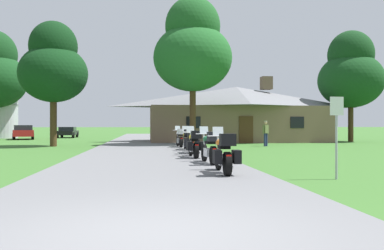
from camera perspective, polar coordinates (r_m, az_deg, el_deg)
ground_plane at (r=25.14m, az=-6.16°, el=-3.22°), size 500.00×500.00×0.00m
asphalt_driveway at (r=23.14m, az=-6.14°, el=-3.42°), size 6.40×80.00×0.06m
motorcycle_orange_nearest_to_camera at (r=11.23m, az=4.55°, el=-4.09°), size 0.72×2.08×1.30m
motorcycle_green_second_in_row at (r=14.21m, az=2.49°, el=-3.19°), size 0.66×2.08×1.30m
motorcycle_yellow_third_in_row at (r=16.74m, az=0.31°, el=-2.74°), size 0.75×2.08×1.30m
motorcycle_orange_fourth_in_row at (r=19.31m, az=-0.14°, el=-2.38°), size 0.75×2.08×1.30m
motorcycle_yellow_fifth_in_row at (r=22.09m, az=-0.75°, el=-2.05°), size 0.66×2.08×1.30m
motorcycle_white_farthest_in_row at (r=24.89m, az=-1.75°, el=-1.82°), size 0.66×2.08×1.30m
stone_lodge at (r=34.63m, az=6.29°, el=1.64°), size 15.48×7.08×5.57m
bystander_olive_shirt_near_lodge at (r=27.17m, az=10.36°, el=-0.97°), size 0.46×0.39×1.69m
metal_signpost_roadside at (r=11.09m, az=19.74°, el=-0.30°), size 0.36×0.06×2.14m
tree_left_near at (r=28.29m, az=-18.98°, el=7.91°), size 4.44×4.44×8.24m
tree_right_of_lodge at (r=37.16m, az=21.50°, el=6.86°), size 5.46×5.46×9.44m
tree_by_lodge_front at (r=28.98m, az=0.10°, el=10.72°), size 5.56×5.56×10.46m
metal_silo_distant at (r=48.09m, az=-25.41°, el=3.11°), size 3.60×3.60×8.04m
parked_red_suv_far_left at (r=43.02m, az=-22.72°, el=-0.85°), size 3.05×4.93×1.40m
parked_black_sedan_far_left at (r=47.02m, az=-17.18°, el=-0.94°), size 1.95×4.22×1.20m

